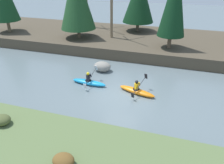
{
  "coord_description": "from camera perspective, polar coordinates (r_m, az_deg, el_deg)",
  "views": [
    {
      "loc": [
        3.33,
        -12.49,
        7.86
      ],
      "look_at": [
        -0.78,
        0.74,
        0.55
      ],
      "focal_mm": 35.0,
      "sensor_mm": 36.0,
      "label": 1
    }
  ],
  "objects": [
    {
      "name": "bare_tree_mid_upstream",
      "position": [
        23.66,
        -0.01,
        18.29
      ],
      "size": [
        3.36,
        3.31,
        6.07
      ],
      "color": "#7A664C",
      "rests_on": "riverbank_far"
    },
    {
      "name": "kayaker_lead",
      "position": [
        15.33,
        6.58,
        -2.26
      ],
      "size": [
        2.77,
        2.03,
        1.2
      ],
      "rotation": [
        0.0,
        0.0,
        -0.29
      ],
      "color": "orange",
      "rests_on": "ground"
    },
    {
      "name": "boulder_midstream",
      "position": [
        18.51,
        -2.55,
        4.07
      ],
      "size": [
        1.46,
        1.14,
        0.83
      ],
      "color": "gray",
      "rests_on": "ground"
    },
    {
      "name": "conifer_tree_centre",
      "position": [
        20.77,
        16.04,
        19.89
      ],
      "size": [
        2.5,
        2.5,
        7.41
      ],
      "color": "brown",
      "rests_on": "riverbank_far"
    },
    {
      "name": "riverbank_far",
      "position": [
        24.8,
        8.93,
        10.33
      ],
      "size": [
        44.0,
        10.17,
        1.08
      ],
      "color": "#4C4233",
      "rests_on": "ground"
    },
    {
      "name": "ground_plane",
      "position": [
        15.13,
        2.01,
        -3.5
      ],
      "size": [
        90.0,
        90.0,
        0.0
      ],
      "primitive_type": "plane",
      "color": "slate"
    },
    {
      "name": "shrub_clump_third",
      "position": [
        9.67,
        -12.58,
        -19.37
      ],
      "size": [
        0.93,
        0.77,
        0.5
      ],
      "color": "brown",
      "rests_on": "riverbank_near"
    },
    {
      "name": "shrub_clump_second",
      "position": [
        12.77,
        -26.85,
        -8.82
      ],
      "size": [
        0.94,
        0.78,
        0.51
      ],
      "color": "#4C562D",
      "rests_on": "riverbank_near"
    },
    {
      "name": "kayaker_middle",
      "position": [
        16.48,
        -5.96,
        0.05
      ],
      "size": [
        2.79,
        2.07,
        1.2
      ],
      "rotation": [
        0.0,
        0.0,
        -0.07
      ],
      "color": "#1993D6",
      "rests_on": "ground"
    }
  ]
}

